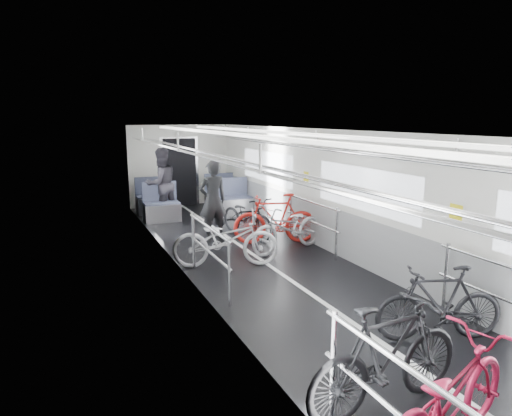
{
  "coord_description": "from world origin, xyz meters",
  "views": [
    {
      "loc": [
        -3.37,
        -6.38,
        2.64
      ],
      "look_at": [
        0.0,
        1.3,
        0.95
      ],
      "focal_mm": 32.0,
      "sensor_mm": 36.0,
      "label": 1
    }
  ],
  "objects": [
    {
      "name": "bike_left_far",
      "position": [
        -0.72,
        1.0,
        0.49
      ],
      "size": [
        1.99,
        1.18,
        0.99
      ],
      "primitive_type": "imported",
      "rotation": [
        0.0,
        0.0,
        1.27
      ],
      "color": "silver",
      "rests_on": "floor"
    },
    {
      "name": "bike_right_near",
      "position": [
        0.66,
        -2.61,
        0.47
      ],
      "size": [
        1.6,
        0.93,
        0.93
      ],
      "primitive_type": "imported",
      "rotation": [
        0.0,
        0.0,
        -1.91
      ],
      "color": "black",
      "rests_on": "floor"
    },
    {
      "name": "bike_left_near",
      "position": [
        -0.67,
        -4.02,
        0.46
      ],
      "size": [
        1.85,
        1.06,
        0.92
      ],
      "primitive_type": "imported",
      "rotation": [
        0.0,
        0.0,
        1.84
      ],
      "color": "#BD173D",
      "rests_on": "floor"
    },
    {
      "name": "person_standing",
      "position": [
        -0.34,
        2.84,
        0.86
      ],
      "size": [
        0.66,
        0.46,
        1.73
      ],
      "primitive_type": "imported",
      "rotation": [
        0.0,
        0.0,
        3.22
      ],
      "color": "black",
      "rests_on": "floor"
    },
    {
      "name": "person_seated",
      "position": [
        -0.92,
        5.3,
        0.93
      ],
      "size": [
        1.07,
        0.94,
        1.85
      ],
      "primitive_type": "imported",
      "rotation": [
        0.0,
        0.0,
        3.45
      ],
      "color": "#28262D",
      "rests_on": "floor"
    },
    {
      "name": "car_shell",
      "position": [
        0.0,
        1.78,
        1.13
      ],
      "size": [
        3.02,
        14.01,
        2.41
      ],
      "color": "black",
      "rests_on": "ground"
    },
    {
      "name": "bike_left_mid",
      "position": [
        -0.79,
        -3.42,
        0.52
      ],
      "size": [
        1.76,
        0.59,
        1.04
      ],
      "primitive_type": "imported",
      "rotation": [
        0.0,
        0.0,
        1.63
      ],
      "color": "black",
      "rests_on": "floor"
    },
    {
      "name": "bike_right_mid",
      "position": [
        0.74,
        1.38,
        0.48
      ],
      "size": [
        1.94,
        1.11,
        0.96
      ],
      "primitive_type": "imported",
      "rotation": [
        0.0,
        0.0,
        -1.3
      ],
      "color": "#A9A8AD",
      "rests_on": "floor"
    },
    {
      "name": "bike_aisle",
      "position": [
        0.42,
        2.74,
        0.45
      ],
      "size": [
        1.04,
        1.83,
        0.91
      ],
      "primitive_type": "imported",
      "rotation": [
        0.0,
        0.0,
        0.27
      ],
      "color": "black",
      "rests_on": "floor"
    },
    {
      "name": "bike_right_far",
      "position": [
        0.75,
        1.98,
        0.53
      ],
      "size": [
        1.85,
        1.0,
        1.07
      ],
      "primitive_type": "imported",
      "rotation": [
        0.0,
        0.0,
        -1.87
      ],
      "color": "red",
      "rests_on": "floor"
    }
  ]
}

